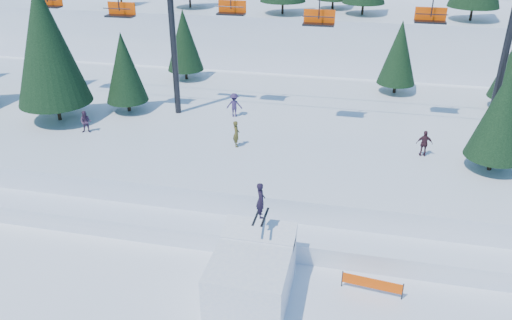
% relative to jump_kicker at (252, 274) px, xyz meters
% --- Properties ---
extents(mid_shelf, '(70.00, 22.00, 2.50)m').
position_rel_jump_kicker_xyz_m(mid_shelf, '(-0.34, 15.82, -0.04)').
color(mid_shelf, white).
rests_on(mid_shelf, ground).
extents(berm, '(70.00, 6.00, 1.10)m').
position_rel_jump_kicker_xyz_m(berm, '(-0.34, 5.82, -0.74)').
color(berm, white).
rests_on(berm, ground).
extents(jump_kicker, '(3.49, 4.75, 5.25)m').
position_rel_jump_kicker_xyz_m(jump_kicker, '(0.00, 0.00, 0.00)').
color(jump_kicker, white).
rests_on(jump_kicker, ground).
extents(chairlift, '(46.00, 3.21, 10.28)m').
position_rel_jump_kicker_xyz_m(chairlift, '(0.58, 15.87, 8.03)').
color(chairlift, black).
rests_on(chairlift, mid_shelf).
extents(conifer_stand, '(63.76, 16.50, 10.04)m').
position_rel_jump_kicker_xyz_m(conifer_stand, '(1.84, 16.26, 5.91)').
color(conifer_stand, black).
rests_on(conifer_stand, mid_shelf).
extents(distant_skiers, '(30.40, 10.21, 1.79)m').
position_rel_jump_kicker_xyz_m(distant_skiers, '(-0.52, 14.51, 2.05)').
color(distant_skiers, '#4D461D').
rests_on(distant_skiers, mid_shelf).
extents(banner_near, '(2.84, 0.39, 0.90)m').
position_rel_jump_kicker_xyz_m(banner_near, '(5.46, 1.44, -0.75)').
color(banner_near, black).
rests_on(banner_near, ground).
extents(banner_far, '(2.82, 0.53, 0.90)m').
position_rel_jump_kicker_xyz_m(banner_far, '(11.40, 4.08, -0.75)').
color(banner_far, black).
rests_on(banner_far, ground).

